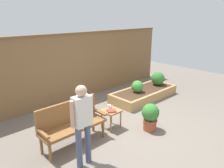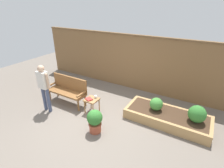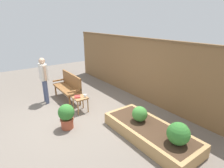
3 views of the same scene
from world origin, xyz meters
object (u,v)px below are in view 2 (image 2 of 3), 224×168
at_px(garden_bench, 68,88).
at_px(person_by_bench, 44,85).
at_px(potted_boxwood, 95,120).
at_px(side_table, 92,101).
at_px(book_on_table, 89,99).
at_px(cup_on_table, 96,97).
at_px(shrub_far_corner, 197,114).
at_px(shrub_near_bench, 156,104).

distance_m(garden_bench, person_by_bench, 0.88).
bearing_deg(potted_boxwood, garden_bench, 154.67).
xyz_separation_m(side_table, potted_boxwood, (0.63, -0.71, -0.02)).
bearing_deg(book_on_table, side_table, 76.19).
xyz_separation_m(cup_on_table, shrub_far_corner, (2.88, 0.59, 0.01)).
xyz_separation_m(garden_bench, side_table, (1.08, -0.10, -0.15)).
relative_size(book_on_table, shrub_far_corner, 0.43).
height_order(garden_bench, shrub_far_corner, garden_bench).
bearing_deg(shrub_near_bench, book_on_table, -157.28).
distance_m(book_on_table, shrub_far_corner, 3.10).
xyz_separation_m(book_on_table, potted_boxwood, (0.68, -0.64, -0.12)).
height_order(book_on_table, person_by_bench, person_by_bench).
bearing_deg(shrub_far_corner, side_table, -166.15).
bearing_deg(side_table, potted_boxwood, -48.49).
relative_size(book_on_table, potted_boxwood, 0.30).
bearing_deg(side_table, cup_on_table, 64.30).
bearing_deg(cup_on_table, garden_bench, -178.26).
relative_size(cup_on_table, shrub_near_bench, 0.30).
height_order(book_on_table, potted_boxwood, potted_boxwood).
bearing_deg(cup_on_table, shrub_far_corner, 11.64).
height_order(shrub_near_bench, shrub_far_corner, shrub_far_corner).
height_order(book_on_table, shrub_near_bench, shrub_near_bench).
bearing_deg(garden_bench, side_table, -5.22).
height_order(cup_on_table, book_on_table, cup_on_table).
relative_size(cup_on_table, book_on_table, 0.58).
xyz_separation_m(garden_bench, person_by_bench, (-0.23, -0.75, 0.39)).
relative_size(garden_bench, side_table, 3.00).
bearing_deg(potted_boxwood, book_on_table, 136.54).
bearing_deg(shrub_near_bench, shrub_far_corner, 0.00).
bearing_deg(shrub_near_bench, cup_on_table, -161.50).
xyz_separation_m(side_table, shrub_far_corner, (2.94, 0.73, 0.14)).
distance_m(side_table, book_on_table, 0.13).
xyz_separation_m(cup_on_table, potted_boxwood, (0.56, -0.84, -0.15)).
height_order(side_table, cup_on_table, cup_on_table).
height_order(cup_on_table, shrub_near_bench, shrub_near_bench).
xyz_separation_m(potted_boxwood, shrub_far_corner, (2.32, 1.43, 0.16)).
xyz_separation_m(book_on_table, shrub_far_corner, (2.99, 0.79, 0.04)).
relative_size(shrub_near_bench, shrub_far_corner, 0.82).
relative_size(potted_boxwood, person_by_bench, 0.43).
bearing_deg(side_table, book_on_table, -128.61).
distance_m(side_table, shrub_far_corner, 3.03).
distance_m(potted_boxwood, shrub_near_bench, 1.88).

